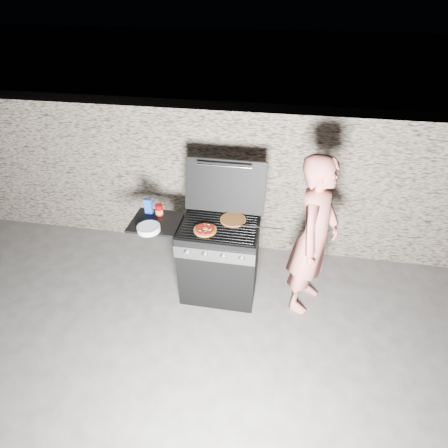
% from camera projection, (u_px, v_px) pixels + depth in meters
% --- Properties ---
extents(ground, '(50.00, 50.00, 0.00)m').
position_uv_depth(ground, '(220.00, 291.00, 4.04)').
color(ground, '#4B4642').
extents(stone_wall, '(8.00, 0.35, 1.80)m').
position_uv_depth(stone_wall, '(234.00, 179.00, 4.36)').
color(stone_wall, '#A19380').
rests_on(stone_wall, ground).
extents(gas_grill, '(1.34, 0.79, 0.91)m').
position_uv_depth(gas_grill, '(197.00, 258.00, 3.81)').
color(gas_grill, black).
rests_on(gas_grill, ground).
extents(pizza_topped, '(0.30, 0.30, 0.03)m').
position_uv_depth(pizza_topped, '(205.00, 229.00, 3.45)').
color(pizza_topped, '#A9904A').
rests_on(pizza_topped, gas_grill).
extents(pizza_plain, '(0.35, 0.35, 0.01)m').
position_uv_depth(pizza_plain, '(233.00, 220.00, 3.60)').
color(pizza_plain, '#C7823B').
rests_on(pizza_plain, gas_grill).
extents(sauce_jar, '(0.10, 0.10, 0.12)m').
position_uv_depth(sauce_jar, '(159.00, 210.00, 3.67)').
color(sauce_jar, '#890004').
rests_on(sauce_jar, gas_grill).
extents(blue_carton, '(0.08, 0.05, 0.17)m').
position_uv_depth(blue_carton, '(149.00, 206.00, 3.68)').
color(blue_carton, '#173E9D').
rests_on(blue_carton, gas_grill).
extents(plate_stack, '(0.26, 0.26, 0.05)m').
position_uv_depth(plate_stack, '(149.00, 228.00, 3.46)').
color(plate_stack, white).
rests_on(plate_stack, gas_grill).
extents(person, '(0.62, 0.74, 1.75)m').
position_uv_depth(person, '(314.00, 238.00, 3.43)').
color(person, '#DA776A').
rests_on(person, ground).
extents(tongs, '(0.46, 0.11, 0.09)m').
position_uv_depth(tongs, '(260.00, 227.00, 3.43)').
color(tongs, black).
rests_on(tongs, gas_grill).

